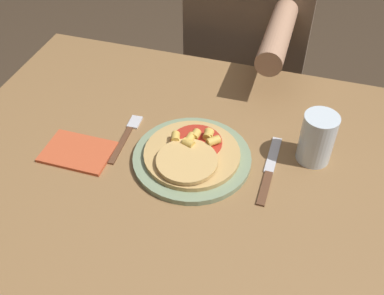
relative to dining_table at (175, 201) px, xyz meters
name	(u,v)px	position (x,y,z in m)	size (l,w,h in m)	color
dining_table	(175,201)	(0.00, 0.00, 0.00)	(1.12, 0.92, 0.76)	olive
plate	(192,158)	(0.03, 0.04, 0.12)	(0.27, 0.27, 0.01)	gray
pizza	(192,153)	(0.03, 0.04, 0.14)	(0.22, 0.22, 0.04)	tan
fork	(127,135)	(-0.15, 0.07, 0.12)	(0.03, 0.18, 0.00)	brown
knife	(269,171)	(0.21, 0.05, 0.12)	(0.02, 0.22, 0.00)	brown
drinking_glass	(317,138)	(0.29, 0.13, 0.17)	(0.08, 0.08, 0.12)	silver
napkin	(78,152)	(-0.23, -0.02, 0.12)	(0.16, 0.11, 0.01)	#C6512D
person_diner	(249,42)	(0.03, 0.69, 0.05)	(0.40, 0.52, 1.19)	#2D2D38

